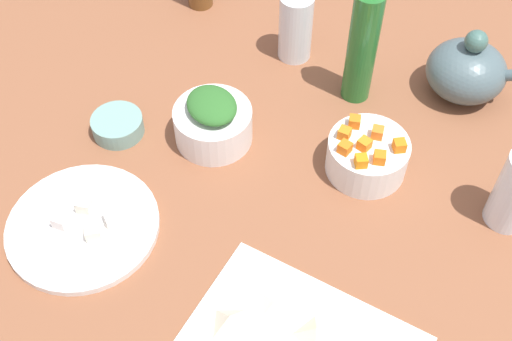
# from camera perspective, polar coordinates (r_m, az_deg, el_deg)

# --- Properties ---
(tabletop) EXTENTS (1.90, 1.90, 0.03)m
(tabletop) POSITION_cam_1_polar(r_m,az_deg,el_deg) (1.05, 0.00, -2.22)
(tabletop) COLOR brown
(tabletop) RESTS_ON ground
(plate_tofu) EXTENTS (0.23, 0.23, 0.01)m
(plate_tofu) POSITION_cam_1_polar(r_m,az_deg,el_deg) (1.02, -14.94, -4.74)
(plate_tofu) COLOR white
(plate_tofu) RESTS_ON tabletop
(bowl_greens) EXTENTS (0.13, 0.13, 0.06)m
(bowl_greens) POSITION_cam_1_polar(r_m,az_deg,el_deg) (1.08, -3.77, 4.02)
(bowl_greens) COLOR white
(bowl_greens) RESTS_ON tabletop
(bowl_carrots) EXTENTS (0.13, 0.13, 0.06)m
(bowl_carrots) POSITION_cam_1_polar(r_m,az_deg,el_deg) (1.05, 9.72, 1.25)
(bowl_carrots) COLOR white
(bowl_carrots) RESTS_ON tabletop
(bowl_small_side) EXTENTS (0.09, 0.09, 0.03)m
(bowl_small_side) POSITION_cam_1_polar(r_m,az_deg,el_deg) (1.13, -12.05, 3.90)
(bowl_small_side) COLOR #74A196
(bowl_small_side) RESTS_ON tabletop
(teapot) EXTENTS (0.16, 0.13, 0.14)m
(teapot) POSITION_cam_1_polar(r_m,az_deg,el_deg) (1.20, 18.01, 8.36)
(teapot) COLOR #4C6266
(teapot) RESTS_ON tabletop
(bottle_1) EXTENTS (0.05, 0.05, 0.26)m
(bottle_1) POSITION_cam_1_polar(r_m,az_deg,el_deg) (1.12, 9.34, 10.83)
(bottle_1) COLOR #276D2C
(bottle_1) RESTS_ON tabletop
(drinking_glass_0) EXTENTS (0.06, 0.06, 0.13)m
(drinking_glass_0) POSITION_cam_1_polar(r_m,az_deg,el_deg) (1.22, 3.49, 12.47)
(drinking_glass_0) COLOR white
(drinking_glass_0) RESTS_ON tabletop
(carrot_cube_0) EXTENTS (0.02, 0.02, 0.02)m
(carrot_cube_0) POSITION_cam_1_polar(r_m,az_deg,el_deg) (1.04, 10.61, 3.30)
(carrot_cube_0) COLOR orange
(carrot_cube_0) RESTS_ON bowl_carrots
(carrot_cube_1) EXTENTS (0.02, 0.02, 0.02)m
(carrot_cube_1) POSITION_cam_1_polar(r_m,az_deg,el_deg) (1.01, 7.81, 2.00)
(carrot_cube_1) COLOR orange
(carrot_cube_1) RESTS_ON bowl_carrots
(carrot_cube_2) EXTENTS (0.02, 0.02, 0.02)m
(carrot_cube_2) POSITION_cam_1_polar(r_m,az_deg,el_deg) (1.00, 10.80, 1.12)
(carrot_cube_2) COLOR orange
(carrot_cube_2) RESTS_ON bowl_carrots
(carrot_cube_3) EXTENTS (0.02, 0.02, 0.02)m
(carrot_cube_3) POSITION_cam_1_polar(r_m,az_deg,el_deg) (1.05, 8.65, 4.26)
(carrot_cube_3) COLOR orange
(carrot_cube_3) RESTS_ON bowl_carrots
(carrot_cube_4) EXTENTS (0.02, 0.02, 0.02)m
(carrot_cube_4) POSITION_cam_1_polar(r_m,az_deg,el_deg) (1.02, 12.48, 2.16)
(carrot_cube_4) COLOR orange
(carrot_cube_4) RESTS_ON bowl_carrots
(carrot_cube_5) EXTENTS (0.02, 0.02, 0.02)m
(carrot_cube_5) POSITION_cam_1_polar(r_m,az_deg,el_deg) (0.99, 9.21, 0.83)
(carrot_cube_5) COLOR orange
(carrot_cube_5) RESTS_ON bowl_carrots
(carrot_cube_6) EXTENTS (0.02, 0.02, 0.02)m
(carrot_cube_6) POSITION_cam_1_polar(r_m,az_deg,el_deg) (1.03, 7.77, 3.25)
(carrot_cube_6) COLOR orange
(carrot_cube_6) RESTS_ON bowl_carrots
(carrot_cube_7) EXTENTS (0.02, 0.02, 0.02)m
(carrot_cube_7) POSITION_cam_1_polar(r_m,az_deg,el_deg) (1.02, 9.49, 2.30)
(carrot_cube_7) COLOR orange
(carrot_cube_7) RESTS_ON bowl_carrots
(chopped_greens_mound) EXTENTS (0.12, 0.12, 0.03)m
(chopped_greens_mound) POSITION_cam_1_polar(r_m,az_deg,el_deg) (1.05, -3.91, 5.74)
(chopped_greens_mound) COLOR #2E6828
(chopped_greens_mound) RESTS_ON bowl_greens
(tofu_cube_0) EXTENTS (0.03, 0.03, 0.02)m
(tofu_cube_0) POSITION_cam_1_polar(r_m,az_deg,el_deg) (0.99, -14.14, -5.26)
(tofu_cube_0) COLOR #F3E8CA
(tofu_cube_0) RESTS_ON plate_tofu
(tofu_cube_1) EXTENTS (0.02, 0.02, 0.02)m
(tofu_cube_1) POSITION_cam_1_polar(r_m,az_deg,el_deg) (1.02, -16.74, -4.23)
(tofu_cube_1) COLOR silver
(tofu_cube_1) RESTS_ON plate_tofu
(tofu_cube_2) EXTENTS (0.03, 0.03, 0.02)m
(tofu_cube_2) POSITION_cam_1_polar(r_m,az_deg,el_deg) (1.02, -14.83, -2.96)
(tofu_cube_2) COLOR silver
(tofu_cube_2) RESTS_ON plate_tofu
(tofu_cube_3) EXTENTS (0.03, 0.03, 0.02)m
(tofu_cube_3) POSITION_cam_1_polar(r_m,az_deg,el_deg) (1.00, -12.49, -4.08)
(tofu_cube_3) COLOR white
(tofu_cube_3) RESTS_ON plate_tofu
(dumpling_0) EXTENTS (0.07, 0.07, 0.02)m
(dumpling_0) POSITION_cam_1_polar(r_m,az_deg,el_deg) (0.91, 1.64, -11.77)
(dumpling_0) COLOR beige
(dumpling_0) RESTS_ON cutting_board
(dumpling_1) EXTENTS (0.06, 0.06, 0.02)m
(dumpling_1) POSITION_cam_1_polar(r_m,az_deg,el_deg) (0.89, 5.27, -13.93)
(dumpling_1) COLOR beige
(dumpling_1) RESTS_ON cutting_board
(dumpling_2) EXTENTS (0.05, 0.06, 0.02)m
(dumpling_2) POSITION_cam_1_polar(r_m,az_deg,el_deg) (0.90, -2.33, -12.99)
(dumpling_2) COLOR beige
(dumpling_2) RESTS_ON cutting_board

